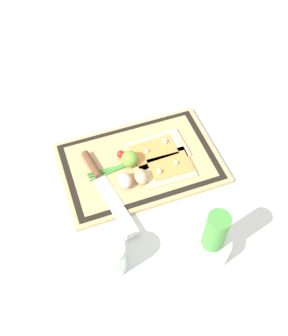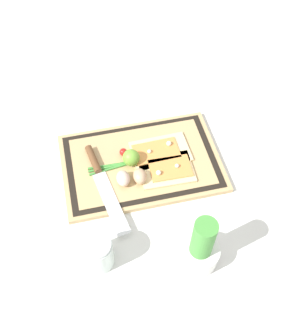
{
  "view_description": "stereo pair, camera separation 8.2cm",
  "coord_description": "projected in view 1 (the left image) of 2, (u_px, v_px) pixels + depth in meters",
  "views": [
    {
      "loc": [
        0.23,
        0.68,
        0.99
      ],
      "look_at": [
        0.0,
        0.04,
        0.04
      ],
      "focal_mm": 42.0,
      "sensor_mm": 36.0,
      "label": 1
    },
    {
      "loc": [
        0.15,
        0.7,
        0.99
      ],
      "look_at": [
        0.0,
        0.04,
        0.04
      ],
      "focal_mm": 42.0,
      "sensor_mm": 36.0,
      "label": 2
    }
  ],
  "objects": [
    {
      "name": "cherry_tomato_red",
      "position": [
        121.0,
        154.0,
        1.21
      ],
      "size": [
        0.02,
        0.02,
        0.02
      ],
      "primitive_type": "sphere",
      "color": "red",
      "rests_on": "cutting_board"
    },
    {
      "name": "cutting_board",
      "position": [
        140.0,
        163.0,
        1.21
      ],
      "size": [
        0.48,
        0.32,
        0.02
      ],
      "color": "tan",
      "rests_on": "ground_plane"
    },
    {
      "name": "knife",
      "position": [
        100.0,
        178.0,
        1.16
      ],
      "size": [
        0.08,
        0.32,
        0.02
      ],
      "color": "silver",
      "rests_on": "cutting_board"
    },
    {
      "name": "sauce_jar",
      "position": [
        111.0,
        258.0,
        0.99
      ],
      "size": [
        0.08,
        0.08,
        0.1
      ],
      "color": "silver",
      "rests_on": "ground_plane"
    },
    {
      "name": "ground_plane",
      "position": [
        140.0,
        165.0,
        1.22
      ],
      "size": [
        6.0,
        6.0,
        0.0
      ],
      "primitive_type": "plane",
      "color": "silver"
    },
    {
      "name": "cherry_tomato_yellow",
      "position": [
        129.0,
        154.0,
        1.21
      ],
      "size": [
        0.02,
        0.02,
        0.02
      ],
      "primitive_type": "sphere",
      "color": "orange",
      "rests_on": "cutting_board"
    },
    {
      "name": "pizza_slice_far",
      "position": [
        167.0,
        167.0,
        1.19
      ],
      "size": [
        0.16,
        0.12,
        0.02
      ],
      "color": "beige",
      "rests_on": "cutting_board"
    },
    {
      "name": "egg_pink",
      "position": [
        125.0,
        180.0,
        1.14
      ],
      "size": [
        0.04,
        0.05,
        0.04
      ],
      "primitive_type": "ellipsoid",
      "color": "beige",
      "rests_on": "cutting_board"
    },
    {
      "name": "scallion_bunch",
      "position": [
        137.0,
        160.0,
        1.2
      ],
      "size": [
        0.31,
        0.04,
        0.01
      ],
      "color": "#47933D",
      "rests_on": "cutting_board"
    },
    {
      "name": "lime",
      "position": [
        130.0,
        160.0,
        1.18
      ],
      "size": [
        0.05,
        0.05,
        0.05
      ],
      "primitive_type": "sphere",
      "color": "#70A838",
      "rests_on": "cutting_board"
    },
    {
      "name": "herb_pot",
      "position": [
        212.0,
        242.0,
        1.0
      ],
      "size": [
        0.1,
        0.1,
        0.19
      ],
      "color": "white",
      "rests_on": "ground_plane"
    },
    {
      "name": "pizza_slice_near",
      "position": [
        157.0,
        150.0,
        1.22
      ],
      "size": [
        0.18,
        0.12,
        0.02
      ],
      "color": "beige",
      "rests_on": "cutting_board"
    },
    {
      "name": "egg_brown",
      "position": [
        141.0,
        177.0,
        1.15
      ],
      "size": [
        0.04,
        0.05,
        0.04
      ],
      "primitive_type": "ellipsoid",
      "color": "tan",
      "rests_on": "cutting_board"
    }
  ]
}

